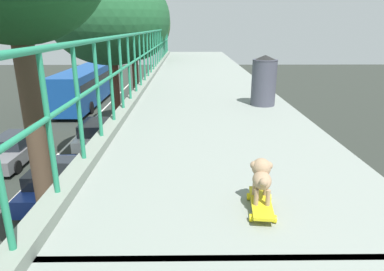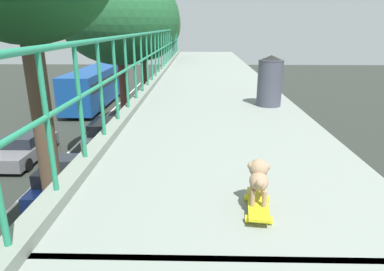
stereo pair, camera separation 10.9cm
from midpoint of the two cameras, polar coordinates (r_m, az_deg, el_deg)
name	(u,v)px [view 2 (the right image)]	position (r m, az deg, el deg)	size (l,w,h in m)	color
car_blue_fifth	(67,178)	(14.69, -20.24, -6.82)	(1.83, 4.46, 1.42)	#1D3999
car_grey_sixth	(25,147)	(19.29, -26.25, -1.81)	(1.83, 4.43, 1.36)	slate
car_white_seventh	(107,132)	(20.25, -14.04, 0.61)	(1.75, 4.60, 1.44)	white
city_bus	(97,84)	(30.86, -15.71, 8.44)	(2.68, 11.93, 3.11)	navy
roadside_tree_far	(120,19)	(15.53, -11.90, 18.72)	(5.12, 5.12, 8.87)	#553027
roadside_tree_farthest	(143,24)	(21.78, -8.10, 18.19)	(4.56, 4.56, 8.93)	#523425
toy_skateboard	(258,204)	(2.78, 12.22, -11.32)	(0.24, 0.53, 0.08)	gold
small_dog	(259,176)	(2.74, 12.37, -6.75)	(0.19, 0.36, 0.31)	tan
litter_bin	(270,80)	(6.35, 13.55, 9.07)	(0.45, 0.45, 0.91)	#434453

